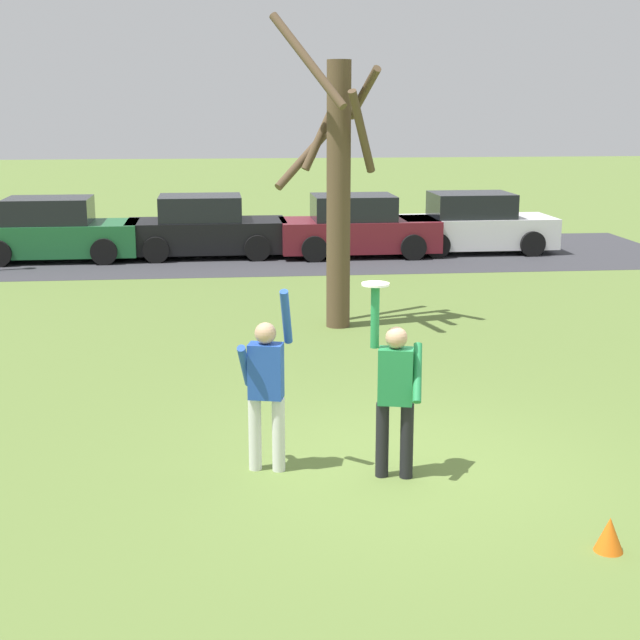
{
  "coord_description": "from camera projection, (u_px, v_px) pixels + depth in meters",
  "views": [
    {
      "loc": [
        -1.84,
        -9.4,
        3.89
      ],
      "look_at": [
        -0.75,
        0.94,
        1.46
      ],
      "focal_mm": 52.05,
      "sensor_mm": 36.0,
      "label": 1
    }
  ],
  "objects": [
    {
      "name": "frisbee_disc",
      "position": [
        375.0,
        284.0,
        9.48
      ],
      "size": [
        0.29,
        0.29,
        0.02
      ],
      "primitive_type": "cylinder",
      "color": "white",
      "rests_on": "person_catcher"
    },
    {
      "name": "parking_strip",
      "position": [
        282.0,
        255.0,
        24.56
      ],
      "size": [
        20.7,
        6.4,
        0.01
      ],
      "primitive_type": "cube",
      "color": "#38383D",
      "rests_on": "ground_plane"
    },
    {
      "name": "field_cone_orange",
      "position": [
        609.0,
        534.0,
        8.23
      ],
      "size": [
        0.26,
        0.26,
        0.32
      ],
      "primitive_type": "cone",
      "color": "orange",
      "rests_on": "ground_plane"
    },
    {
      "name": "bare_tree_tall",
      "position": [
        337.0,
        181.0,
        16.07
      ],
      "size": [
        1.88,
        2.32,
        5.38
      ],
      "color": "brown",
      "rests_on": "ground_plane"
    },
    {
      "name": "parked_car_white",
      "position": [
        474.0,
        225.0,
        24.86
      ],
      "size": [
        4.12,
        2.08,
        1.59
      ],
      "rotation": [
        0.0,
        0.0,
        0.01
      ],
      "color": "white",
      "rests_on": "ground_plane"
    },
    {
      "name": "person_catcher",
      "position": [
        395.0,
        389.0,
        9.7
      ],
      "size": [
        0.57,
        0.48,
        2.08
      ],
      "rotation": [
        0.0,
        0.0,
        2.9
      ],
      "color": "black",
      "rests_on": "ground_plane"
    },
    {
      "name": "parked_car_maroon",
      "position": [
        357.0,
        228.0,
        24.28
      ],
      "size": [
        4.12,
        2.08,
        1.59
      ],
      "rotation": [
        0.0,
        0.0,
        0.01
      ],
      "color": "maroon",
      "rests_on": "ground_plane"
    },
    {
      "name": "ground_plane",
      "position": [
        397.0,
        467.0,
        10.18
      ],
      "size": [
        120.0,
        120.0,
        0.0
      ],
      "primitive_type": "plane",
      "color": "olive"
    },
    {
      "name": "person_defender",
      "position": [
        266.0,
        384.0,
        9.89
      ],
      "size": [
        0.61,
        0.53,
        2.04
      ],
      "rotation": [
        0.0,
        0.0,
        6.04
      ],
      "color": "silver",
      "rests_on": "ground_plane"
    },
    {
      "name": "parked_car_black",
      "position": [
        205.0,
        229.0,
        24.14
      ],
      "size": [
        4.12,
        2.08,
        1.59
      ],
      "rotation": [
        0.0,
        0.0,
        0.01
      ],
      "color": "black",
      "rests_on": "ground_plane"
    },
    {
      "name": "parked_car_green",
      "position": [
        55.0,
        232.0,
        23.57
      ],
      "size": [
        4.12,
        2.08,
        1.59
      ],
      "rotation": [
        0.0,
        0.0,
        0.01
      ],
      "color": "#1E6633",
      "rests_on": "ground_plane"
    }
  ]
}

